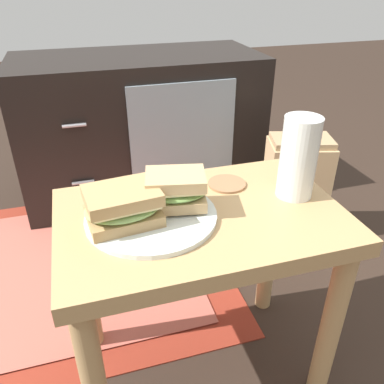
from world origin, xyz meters
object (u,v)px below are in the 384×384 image
plate (151,216)px  paper_bag (295,188)px  sandwich_back (176,190)px  sandwich_front (123,207)px  beer_glass (298,160)px  tv_cabinet (141,127)px  coaster (227,184)px

plate → paper_bag: bearing=36.6°
plate → sandwich_back: 0.07m
sandwich_front → beer_glass: beer_glass is taller
plate → sandwich_front: (-0.05, -0.01, 0.04)m
tv_cabinet → sandwich_back: size_ratio=7.09×
sandwich_front → beer_glass: (0.36, 0.02, 0.04)m
coaster → paper_bag: coaster is taller
sandwich_front → paper_bag: (0.65, 0.46, -0.31)m
plate → sandwich_back: sandwich_back is taller
sandwich_back → plate: bearing=-166.8°
coaster → sandwich_back: bearing=-152.3°
sandwich_front → beer_glass: bearing=2.5°
beer_glass → sandwich_front: bearing=-177.5°
tv_cabinet → coaster: tv_cabinet is taller
plate → sandwich_front: 0.07m
sandwich_front → coaster: sandwich_front is taller
beer_glass → coaster: size_ratio=2.04×
beer_glass → paper_bag: bearing=56.5°
tv_cabinet → paper_bag: (0.46, -0.50, -0.10)m
tv_cabinet → beer_glass: beer_glass is taller
plate → paper_bag: plate is taller
sandwich_front → sandwich_back: size_ratio=1.12×
paper_bag → plate: bearing=-143.4°
tv_cabinet → plate: (-0.14, -0.94, 0.17)m
sandwich_front → beer_glass: 0.36m
coaster → beer_glass: bearing=-33.5°
sandwich_front → coaster: bearing=21.7°
sandwich_front → plate: bearing=13.2°
sandwich_back → paper_bag: sandwich_back is taller
sandwich_front → paper_bag: bearing=35.1°
sandwich_back → coaster: size_ratio=1.63×
sandwich_front → sandwich_back: 0.11m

